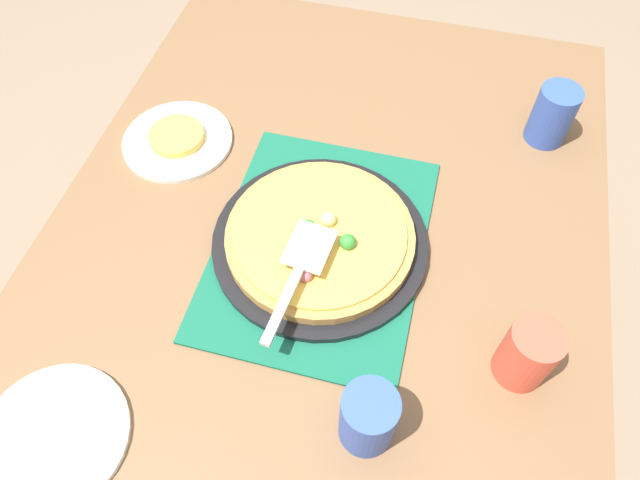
{
  "coord_description": "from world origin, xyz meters",
  "views": [
    {
      "loc": [
        0.55,
        0.14,
        1.61
      ],
      "look_at": [
        0.0,
        0.0,
        0.77
      ],
      "focal_mm": 32.53,
      "sensor_mm": 36.0,
      "label": 1
    }
  ],
  "objects_px": {
    "plate_near_left": "(178,141)",
    "cup_far": "(553,115)",
    "plate_side": "(54,437)",
    "served_slice_left": "(176,136)",
    "cup_corner": "(528,354)",
    "pizza_server": "(299,270)",
    "pizza_pan": "(320,242)",
    "pizza": "(320,236)",
    "cup_near": "(368,418)"
  },
  "relations": [
    {
      "from": "plate_near_left",
      "to": "pizza_server",
      "type": "relative_size",
      "value": 0.94
    },
    {
      "from": "cup_near",
      "to": "cup_corner",
      "type": "bearing_deg",
      "value": 126.11
    },
    {
      "from": "plate_side",
      "to": "pizza_server",
      "type": "xyz_separation_m",
      "value": [
        -0.32,
        0.28,
        0.06
      ]
    },
    {
      "from": "pizza_pan",
      "to": "served_slice_left",
      "type": "xyz_separation_m",
      "value": [
        -0.17,
        -0.34,
        0.01
      ]
    },
    {
      "from": "plate_side",
      "to": "cup_far",
      "type": "distance_m",
      "value": 1.04
    },
    {
      "from": "cup_near",
      "to": "pizza_server",
      "type": "distance_m",
      "value": 0.25
    },
    {
      "from": "plate_side",
      "to": "cup_near",
      "type": "height_order",
      "value": "cup_near"
    },
    {
      "from": "cup_corner",
      "to": "pizza_server",
      "type": "xyz_separation_m",
      "value": [
        -0.05,
        -0.36,
        0.01
      ]
    },
    {
      "from": "served_slice_left",
      "to": "plate_near_left",
      "type": "bearing_deg",
      "value": 0.0
    },
    {
      "from": "cup_near",
      "to": "pizza_server",
      "type": "xyz_separation_m",
      "value": [
        -0.2,
        -0.16,
        0.01
      ]
    },
    {
      "from": "served_slice_left",
      "to": "pizza_server",
      "type": "xyz_separation_m",
      "value": [
        0.27,
        0.33,
        0.05
      ]
    },
    {
      "from": "cup_near",
      "to": "cup_far",
      "type": "height_order",
      "value": "same"
    },
    {
      "from": "pizza_pan",
      "to": "pizza",
      "type": "distance_m",
      "value": 0.02
    },
    {
      "from": "pizza_pan",
      "to": "plate_near_left",
      "type": "distance_m",
      "value": 0.38
    },
    {
      "from": "pizza",
      "to": "plate_side",
      "type": "bearing_deg",
      "value": -34.68
    },
    {
      "from": "plate_side",
      "to": "cup_far",
      "type": "xyz_separation_m",
      "value": [
        -0.8,
        0.66,
        0.06
      ]
    },
    {
      "from": "cup_far",
      "to": "cup_corner",
      "type": "height_order",
      "value": "same"
    },
    {
      "from": "plate_near_left",
      "to": "cup_far",
      "type": "bearing_deg",
      "value": 105.73
    },
    {
      "from": "plate_near_left",
      "to": "pizza_server",
      "type": "height_order",
      "value": "pizza_server"
    },
    {
      "from": "pizza_pan",
      "to": "cup_far",
      "type": "xyz_separation_m",
      "value": [
        -0.37,
        0.37,
        0.05
      ]
    },
    {
      "from": "pizza",
      "to": "cup_corner",
      "type": "bearing_deg",
      "value": 67.77
    },
    {
      "from": "plate_side",
      "to": "plate_near_left",
      "type": "bearing_deg",
      "value": -175.1
    },
    {
      "from": "pizza",
      "to": "plate_near_left",
      "type": "xyz_separation_m",
      "value": [
        -0.17,
        -0.34,
        -0.03
      ]
    },
    {
      "from": "pizza_pan",
      "to": "pizza_server",
      "type": "bearing_deg",
      "value": -5.85
    },
    {
      "from": "pizza",
      "to": "pizza_server",
      "type": "xyz_separation_m",
      "value": [
        0.1,
        -0.01,
        0.04
      ]
    },
    {
      "from": "plate_side",
      "to": "cup_corner",
      "type": "relative_size",
      "value": 1.83
    },
    {
      "from": "plate_near_left",
      "to": "cup_corner",
      "type": "distance_m",
      "value": 0.77
    },
    {
      "from": "plate_near_left",
      "to": "cup_far",
      "type": "distance_m",
      "value": 0.75
    },
    {
      "from": "served_slice_left",
      "to": "cup_far",
      "type": "relative_size",
      "value": 0.92
    },
    {
      "from": "plate_near_left",
      "to": "cup_far",
      "type": "height_order",
      "value": "cup_far"
    },
    {
      "from": "plate_near_left",
      "to": "served_slice_left",
      "type": "bearing_deg",
      "value": 0.0
    },
    {
      "from": "cup_far",
      "to": "pizza_server",
      "type": "relative_size",
      "value": 0.51
    },
    {
      "from": "pizza_pan",
      "to": "pizza",
      "type": "relative_size",
      "value": 1.15
    },
    {
      "from": "pizza",
      "to": "cup_far",
      "type": "height_order",
      "value": "cup_far"
    },
    {
      "from": "served_slice_left",
      "to": "pizza_server",
      "type": "distance_m",
      "value": 0.43
    },
    {
      "from": "cup_near",
      "to": "cup_corner",
      "type": "height_order",
      "value": "same"
    },
    {
      "from": "cup_far",
      "to": "pizza",
      "type": "bearing_deg",
      "value": -44.92
    },
    {
      "from": "plate_side",
      "to": "cup_far",
      "type": "bearing_deg",
      "value": 140.12
    },
    {
      "from": "cup_far",
      "to": "cup_corner",
      "type": "distance_m",
      "value": 0.52
    },
    {
      "from": "cup_near",
      "to": "pizza_pan",
      "type": "bearing_deg",
      "value": -153.92
    },
    {
      "from": "pizza_pan",
      "to": "cup_far",
      "type": "relative_size",
      "value": 3.17
    },
    {
      "from": "plate_side",
      "to": "cup_corner",
      "type": "height_order",
      "value": "cup_corner"
    },
    {
      "from": "plate_side",
      "to": "served_slice_left",
      "type": "bearing_deg",
      "value": -175.1
    },
    {
      "from": "pizza_server",
      "to": "plate_near_left",
      "type": "bearing_deg",
      "value": -129.12
    },
    {
      "from": "pizza",
      "to": "plate_near_left",
      "type": "relative_size",
      "value": 1.5
    },
    {
      "from": "pizza",
      "to": "cup_far",
      "type": "relative_size",
      "value": 2.75
    },
    {
      "from": "pizza",
      "to": "pizza_server",
      "type": "bearing_deg",
      "value": -6.09
    },
    {
      "from": "pizza_pan",
      "to": "plate_near_left",
      "type": "bearing_deg",
      "value": -116.78
    },
    {
      "from": "served_slice_left",
      "to": "cup_corner",
      "type": "relative_size",
      "value": 0.92
    },
    {
      "from": "cup_near",
      "to": "cup_far",
      "type": "distance_m",
      "value": 0.71
    }
  ]
}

